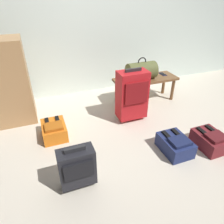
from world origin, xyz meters
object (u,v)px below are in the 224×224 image
Objects in this scene: side_cabinet at (6,83)px; backpack_navy at (175,145)px; suitcase_small_charcoal at (77,167)px; backpack_orange at (54,130)px; cell_phone at (163,74)px; backpack_maroon at (210,140)px; suitcase_upright_red at (132,95)px; duffel_bag_olive at (141,71)px; bench at (146,82)px.

backpack_navy is at bearing -38.71° from side_cabinet.
suitcase_small_charcoal reaches higher than backpack_orange.
backpack_navy is 2.21m from side_cabinet.
cell_phone is 0.38× the size of backpack_orange.
suitcase_small_charcoal reaches higher than backpack_maroon.
side_cabinet reaches higher than backpack_navy.
backpack_navy is (-0.61, -1.27, -0.30)m from cell_phone.
backpack_orange is at bearing -178.44° from suitcase_upright_red.
duffel_bag_olive is 1.16× the size of backpack_orange.
backpack_maroon is (-0.19, -1.35, -0.30)m from cell_phone.
suitcase_upright_red is 1.10m from backpack_orange.
backpack_navy is 1.45m from backpack_orange.
suitcase_small_charcoal is at bearing -137.28° from suitcase_upright_red.
suitcase_upright_red reaches higher than backpack_maroon.
bench is at bearing 44.14° from suitcase_upright_red.
backpack_maroon is (1.54, 0.01, -0.15)m from suitcase_small_charcoal.
duffel_bag_olive reaches higher than backpack_orange.
backpack_orange is (-1.84, -0.51, -0.30)m from cell_phone.
backpack_navy is (0.17, -0.79, -0.29)m from suitcase_upright_red.
suitcase_upright_red is at bearing 42.72° from suitcase_small_charcoal.
duffel_bag_olive is 0.45m from cell_phone.
duffel_bag_olive is 1.55m from backpack_orange.
suitcase_small_charcoal is at bearing -82.54° from backpack_orange.
cell_phone is 0.19× the size of suitcase_upright_red.
cell_phone is at bearing 38.03° from suitcase_small_charcoal.
suitcase_upright_red reaches higher than bench.
suitcase_small_charcoal is (-0.95, -0.88, -0.14)m from suitcase_upright_red.
cell_phone is 2.31m from side_cabinet.
suitcase_small_charcoal is 1.13m from backpack_navy.
duffel_bag_olive is at bearing -4.02° from side_cabinet.
suitcase_upright_red is 1.95× the size of backpack_maroon.
suitcase_upright_red is 1.95× the size of backpack_orange.
side_cabinet is at bearing 111.67° from suitcase_small_charcoal.
backpack_maroon is at bearing -27.01° from backpack_orange.
backpack_orange is at bearing 148.14° from backpack_navy.
backpack_maroon is at bearing -10.55° from backpack_navy.
side_cabinet is at bearing 175.98° from duffel_bag_olive.
side_cabinet is at bearing 141.29° from backpack_navy.
duffel_bag_olive is 3.06× the size of cell_phone.
backpack_orange is (-0.11, 0.85, -0.15)m from suitcase_small_charcoal.
backpack_navy is (-0.42, 0.08, 0.00)m from backpack_maroon.
side_cabinet is (-1.87, 0.13, 0.03)m from duffel_bag_olive.
suitcase_upright_red is (-0.78, -0.48, -0.02)m from cell_phone.
bench is 1.33m from backpack_maroon.
backpack_maroon is (0.59, -0.87, -0.29)m from suitcase_upright_red.
cell_phone is at bearing -2.10° from side_cabinet.
bench is 2.27× the size of duffel_bag_olive.
backpack_orange is at bearing 97.46° from suitcase_small_charcoal.
bench is 6.94× the size of cell_phone.
cell_phone is 0.38× the size of backpack_navy.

